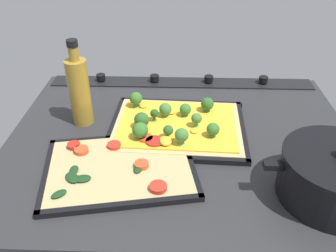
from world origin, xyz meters
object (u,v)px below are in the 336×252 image
Objects in this scene: cooking_pot at (335,176)px; oil_bottle at (79,90)px; broccoli_pizza at (175,124)px; baking_tray_front at (177,128)px; baking_tray_back at (120,169)px; veggie_pizza_back at (120,165)px.

oil_bottle is (55.32, -25.53, 4.37)cm from cooking_pot.
baking_tray_front is at bearing -161.58° from broccoli_pizza.
broccoli_pizza is 19.97cm from baking_tray_back.
veggie_pizza_back is at bearing 53.58° from broccoli_pizza.
cooking_pot reaches higher than broccoli_pizza.
veggie_pizza_back is 1.48× the size of oil_bottle.
baking_tray_front is 1.26× the size of cooking_pot.
cooking_pot is 1.25× the size of oil_bottle.
broccoli_pizza is at bearing -126.42° from veggie_pizza_back.
oil_bottle is at bearing -56.66° from veggie_pizza_back.
baking_tray_back is at bearing -8.20° from cooking_pot.
cooking_pot is 61.08cm from oil_bottle.
oil_bottle is (24.77, -2.97, 8.98)cm from baking_tray_front.
oil_bottle reaches higher than cooking_pot.
baking_tray_front is 1.58× the size of oil_bottle.
baking_tray_front is 1.08× the size of broccoli_pizza.
baking_tray_back is 24.69cm from oil_bottle.
broccoli_pizza is 1.46× the size of oil_bottle.
veggie_pizza_back is 1.18× the size of cooking_pot.
baking_tray_back is at bearing 86.67° from veggie_pizza_back.
baking_tray_front is at bearing -126.98° from baking_tray_back.
baking_tray_front is at bearing 173.16° from oil_bottle.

